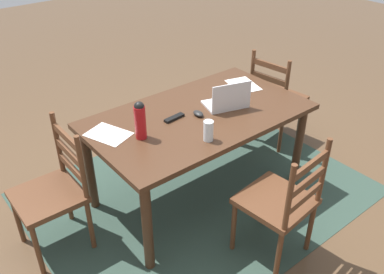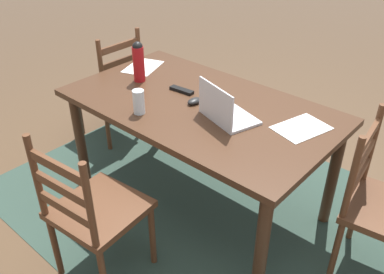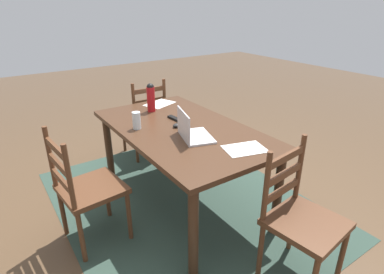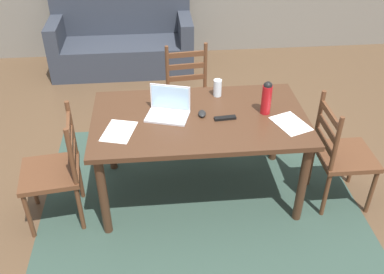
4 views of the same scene
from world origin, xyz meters
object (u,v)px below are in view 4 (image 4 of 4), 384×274
at_px(chair_far_head, 190,98).
at_px(tv_remote, 225,118).
at_px(chair_right_near, 341,155).
at_px(chair_left_near, 55,171).
at_px(computer_mouse, 202,114).
at_px(dining_table, 199,126).
at_px(water_bottle, 267,97).
at_px(laptop, 169,108).
at_px(couch, 123,41).
at_px(drinking_glass, 218,88).

relative_size(chair_far_head, tv_remote, 5.59).
relative_size(chair_right_near, chair_left_near, 1.00).
relative_size(chair_left_near, tv_remote, 5.59).
xyz_separation_m(chair_right_near, computer_mouse, (-1.11, 0.21, 0.32)).
bearing_deg(tv_remote, computer_mouse, 62.41).
distance_m(dining_table, water_bottle, 0.57).
bearing_deg(chair_right_near, dining_table, 170.34).
height_order(chair_left_near, water_bottle, water_bottle).
relative_size(dining_table, chair_left_near, 1.77).
height_order(dining_table, tv_remote, tv_remote).
xyz_separation_m(chair_far_head, chair_left_near, (-1.13, -1.04, 0.00)).
relative_size(laptop, computer_mouse, 3.70).
xyz_separation_m(chair_far_head, chair_right_near, (1.13, -1.05, 0.00)).
xyz_separation_m(dining_table, chair_left_near, (-1.13, -0.19, -0.22)).
xyz_separation_m(chair_far_head, laptop, (-0.23, -0.79, 0.36)).
height_order(chair_right_near, laptop, laptop).
relative_size(chair_far_head, chair_left_near, 1.00).
bearing_deg(dining_table, water_bottle, 1.50).
bearing_deg(computer_mouse, tv_remote, -17.94).
distance_m(laptop, computer_mouse, 0.27).
xyz_separation_m(dining_table, laptop, (-0.24, 0.06, 0.15)).
bearing_deg(dining_table, couch, 105.66).
xyz_separation_m(drinking_glass, computer_mouse, (-0.16, -0.30, -0.06)).
bearing_deg(chair_left_near, drinking_glass, 21.29).
xyz_separation_m(couch, laptop, (0.50, -2.55, 0.47)).
relative_size(chair_far_head, drinking_glass, 6.52).
height_order(chair_left_near, laptop, laptop).
bearing_deg(computer_mouse, chair_right_near, -6.32).
relative_size(chair_left_near, computer_mouse, 9.50).
bearing_deg(drinking_glass, water_bottle, -42.72).
bearing_deg(laptop, couch, 101.01).
bearing_deg(couch, dining_table, -74.34).
distance_m(chair_far_head, tv_remote, 0.98).
distance_m(chair_right_near, water_bottle, 0.78).
bearing_deg(chair_left_near, laptop, 15.71).
height_order(dining_table, computer_mouse, computer_mouse).
relative_size(drinking_glass, tv_remote, 0.86).
distance_m(dining_table, couch, 2.74).
distance_m(water_bottle, computer_mouse, 0.52).
bearing_deg(chair_left_near, tv_remote, 5.93).
relative_size(water_bottle, drinking_glass, 1.89).
bearing_deg(couch, tv_remote, -70.82).
distance_m(dining_table, laptop, 0.29).
distance_m(drinking_glass, computer_mouse, 0.35).
distance_m(dining_table, drinking_glass, 0.41).
bearing_deg(water_bottle, couch, 115.78).
relative_size(couch, water_bottle, 6.55).
bearing_deg(chair_left_near, chair_far_head, 42.71).
bearing_deg(laptop, chair_right_near, -10.63).
height_order(couch, drinking_glass, couch).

